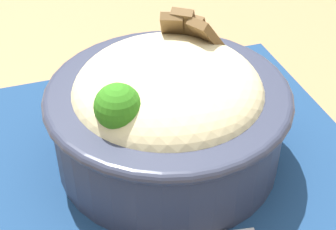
# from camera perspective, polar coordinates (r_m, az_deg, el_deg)

# --- Properties ---
(table) EXTENTS (1.34, 1.00, 0.71)m
(table) POSITION_cam_1_polar(r_m,az_deg,el_deg) (0.51, 4.29, -12.06)
(table) COLOR #99754C
(table) RESTS_ON ground_plane
(placemat) EXTENTS (0.40, 0.37, 0.00)m
(placemat) POSITION_cam_1_polar(r_m,az_deg,el_deg) (0.48, 1.62, -6.40)
(placemat) COLOR navy
(placemat) RESTS_ON table
(bowl) EXTENTS (0.22, 0.22, 0.14)m
(bowl) POSITION_cam_1_polar(r_m,az_deg,el_deg) (0.46, -0.03, 0.57)
(bowl) COLOR #2D3347
(bowl) RESTS_ON placemat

